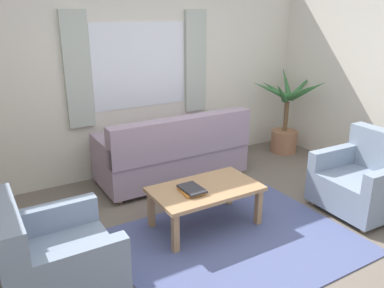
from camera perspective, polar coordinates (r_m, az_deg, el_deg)
ground_plane at (r=3.90m, az=6.68°, el=-14.18°), size 6.24×6.24×0.00m
wall_back at (r=5.30m, az=-7.84°, el=9.84°), size 5.32×0.12×2.60m
window_with_curtains at (r=5.20m, az=-7.54°, el=11.35°), size 1.98×0.07×1.40m
area_rug at (r=3.90m, az=6.69°, el=-14.11°), size 2.22×1.75×0.01m
couch at (r=5.02m, az=-2.67°, el=-1.52°), size 1.90×0.82×0.92m
armchair_left at (r=3.19m, az=-19.89°, el=-16.03°), size 0.82×0.84×0.88m
armchair_right at (r=4.71m, az=24.11°, el=-4.89°), size 0.85×0.87×0.88m
coffee_table at (r=3.96m, az=1.98°, el=-7.14°), size 1.10×0.64×0.44m
book_stack_on_table at (r=3.84m, az=-0.06°, el=-6.75°), size 0.23×0.29×0.04m
potted_plant at (r=6.21m, az=13.73°, el=3.57°), size 1.13×1.16×1.30m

